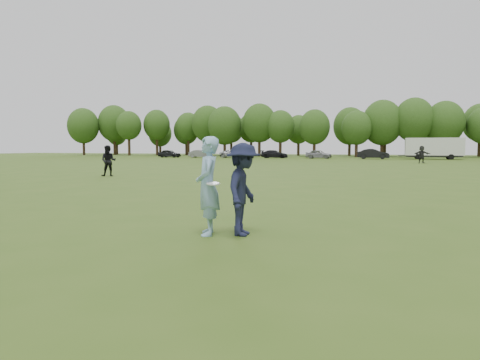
{
  "coord_description": "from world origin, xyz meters",
  "views": [
    {
      "loc": [
        2.19,
        -8.48,
        1.87
      ],
      "look_at": [
        -0.86,
        0.97,
        1.1
      ],
      "focal_mm": 32.0,
      "sensor_mm": 36.0,
      "label": 1
    }
  ],
  "objects": [
    {
      "name": "treeline",
      "position": [
        2.81,
        76.9,
        6.26
      ],
      "size": [
        130.35,
        18.39,
        11.74
      ],
      "color": "#332114",
      "rests_on": "ground"
    },
    {
      "name": "car_b",
      "position": [
        -26.67,
        58.99,
        0.66
      ],
      "size": [
        4.03,
        1.46,
        1.32
      ],
      "primitive_type": "imported",
      "rotation": [
        0.0,
        0.0,
        1.56
      ],
      "color": "slate",
      "rests_on": "ground"
    },
    {
      "name": "car_a",
      "position": [
        -32.68,
        59.18,
        0.69
      ],
      "size": [
        4.11,
        1.81,
        1.38
      ],
      "primitive_type": "imported",
      "rotation": [
        0.0,
        0.0,
        1.53
      ],
      "color": "black",
      "rests_on": "ground"
    },
    {
      "name": "thrower",
      "position": [
        -1.22,
        -0.13,
        1.05
      ],
      "size": [
        0.75,
        0.9,
        2.09
      ],
      "primitive_type": "imported",
      "rotation": [
        0.0,
        0.0,
        -1.18
      ],
      "color": "#8AB4D5",
      "rests_on": "ground"
    },
    {
      "name": "player_far_a",
      "position": [
        -14.06,
        14.73,
        0.98
      ],
      "size": [
        1.15,
        1.03,
        1.97
      ],
      "primitive_type": "imported",
      "rotation": [
        0.0,
        0.0,
        0.35
      ],
      "color": "black",
      "rests_on": "ground"
    },
    {
      "name": "car_f",
      "position": [
        1.53,
        59.87,
        0.78
      ],
      "size": [
        4.76,
        1.77,
        1.55
      ],
      "primitive_type": "imported",
      "rotation": [
        0.0,
        0.0,
        1.54
      ],
      "color": "black",
      "rests_on": "ground"
    },
    {
      "name": "car_c",
      "position": [
        -21.05,
        60.41,
        0.69
      ],
      "size": [
        5.15,
        2.73,
        1.38
      ],
      "primitive_type": "imported",
      "rotation": [
        0.0,
        0.0,
        1.66
      ],
      "color": "#BABBBF",
      "rests_on": "ground"
    },
    {
      "name": "ground",
      "position": [
        0.0,
        0.0,
        0.0
      ],
      "size": [
        200.0,
        200.0,
        0.0
      ],
      "primitive_type": "plane",
      "color": "#385618",
      "rests_on": "ground"
    },
    {
      "name": "cargo_trailer",
      "position": [
        10.1,
        61.06,
        1.78
      ],
      "size": [
        9.0,
        2.75,
        3.2
      ],
      "color": "silver",
      "rests_on": "ground"
    },
    {
      "name": "defender",
      "position": [
        -0.5,
        0.06,
        0.98
      ],
      "size": [
        0.79,
        1.3,
        1.96
      ],
      "primitive_type": "imported",
      "rotation": [
        0.0,
        0.0,
        1.62
      ],
      "color": "#171B34",
      "rests_on": "ground"
    },
    {
      "name": "player_far_d",
      "position": [
        6.96,
        44.46,
        1.0
      ],
      "size": [
        1.94,
        1.18,
        2.0
      ],
      "primitive_type": "imported",
      "rotation": [
        0.0,
        0.0,
        0.34
      ],
      "color": "#252525",
      "rests_on": "ground"
    },
    {
      "name": "car_d",
      "position": [
        -14.19,
        60.91,
        0.65
      ],
      "size": [
        4.51,
        1.84,
        1.31
      ],
      "primitive_type": "imported",
      "rotation": [
        0.0,
        0.0,
        1.57
      ],
      "color": "black",
      "rests_on": "ground"
    },
    {
      "name": "car_e",
      "position": [
        -6.77,
        59.94,
        0.7
      ],
      "size": [
        4.21,
        1.96,
        1.4
      ],
      "primitive_type": "imported",
      "rotation": [
        0.0,
        0.0,
        1.49
      ],
      "color": "gray",
      "rests_on": "ground"
    },
    {
      "name": "disc_in_play",
      "position": [
        -1.02,
        -0.35,
        1.12
      ],
      "size": [
        0.33,
        0.33,
        0.07
      ],
      "color": "white",
      "rests_on": "ground"
    }
  ]
}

